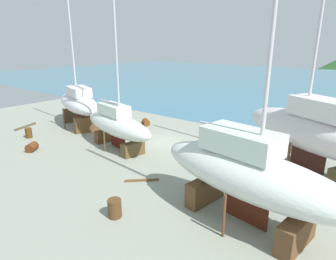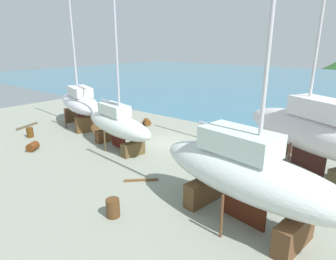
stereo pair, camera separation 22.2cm
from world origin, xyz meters
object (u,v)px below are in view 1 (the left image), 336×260
Objects in this scene: sailboat_large_starboard at (117,124)px; barrel_tipped_left at (32,147)px; worker at (231,178)px; sailboat_small_center at (79,103)px; sailboat_far_slipway at (247,173)px; barrel_tar_black at (115,208)px; barrel_rust_mid at (29,133)px; sailboat_mid_port at (312,131)px; barrel_blue_faded at (146,122)px.

barrel_tipped_left is (-4.58, -4.53, -1.60)m from sailboat_large_starboard.
worker is (10.02, -0.89, -1.05)m from sailboat_large_starboard.
sailboat_large_starboard is (7.47, -1.83, -0.39)m from sailboat_small_center.
sailboat_far_slipway is 6.28m from barrel_tar_black.
barrel_tar_black is 15.13m from barrel_rust_mid.
sailboat_large_starboard is (-12.53, -5.06, -0.64)m from sailboat_mid_port.
sailboat_mid_port is 9.92× the size of worker.
barrel_blue_faded is at bearing 127.28° from barrel_tar_black.
barrel_blue_faded is (-15.19, 1.07, -2.25)m from sailboat_mid_port.
sailboat_far_slipway is at bearing 35.42° from barrel_tar_black.
barrel_rust_mid reaches higher than barrel_blue_faded.
sailboat_small_center is 6.75m from barrel_blue_faded.
barrel_rust_mid is (-3.35, 1.43, 0.11)m from barrel_tipped_left.
sailboat_mid_port reaches higher than barrel_tipped_left.
sailboat_small_center is 17.76m from worker.
sailboat_large_starboard reaches higher than sailboat_small_center.
sailboat_large_starboard is at bearing -174.27° from sailboat_small_center.
barrel_tipped_left is at bearing -117.03° from worker.
sailboat_large_starboard is 10.12m from worker.
sailboat_small_center reaches higher than barrel_rust_mid.
sailboat_large_starboard is 16.60× the size of barrel_tipped_left.
barrel_rust_mid is (-0.46, -4.92, -1.89)m from sailboat_small_center.
barrel_rust_mid is at bearing -170.81° from sailboat_far_slipway.
sailboat_far_slipway reaches higher than sailboat_small_center.
barrel_blue_faded is 10.62m from barrel_rust_mid.
worker is (17.49, -2.72, -1.45)m from sailboat_small_center.
sailboat_far_slipway is 18.16× the size of barrel_blue_faded.
barrel_rust_mid is at bearing 156.89° from barrel_tipped_left.
worker is at bearing -169.35° from sailboat_small_center.
worker is 1.90× the size of barrel_tar_black.
sailboat_mid_port reaches higher than sailboat_small_center.
sailboat_mid_port reaches higher than barrel_blue_faded.
sailboat_far_slipway is 9.64× the size of worker.
sailboat_mid_port is 20.26m from sailboat_small_center.
sailboat_small_center is 19.74m from sailboat_far_slipway.
sailboat_far_slipway reaches higher than barrel_rust_mid.
sailboat_large_starboard is 0.88× the size of sailboat_far_slipway.
barrel_tipped_left is 3.65m from barrel_rust_mid.
barrel_blue_faded is 1.01× the size of barrel_tar_black.
sailboat_mid_port is 1.03× the size of sailboat_far_slipway.
sailboat_far_slipway reaches higher than barrel_tar_black.
sailboat_far_slipway is at bearing -32.16° from barrel_blue_faded.
sailboat_small_center is 0.91× the size of sailboat_large_starboard.
worker is (-1.67, 2.01, -1.54)m from sailboat_far_slipway.
barrel_blue_faded is at bearing -159.96° from worker.
sailboat_mid_port is at bearing 21.72° from barrel_rust_mid.
sailboat_large_starboard is 16.71× the size of barrel_rust_mid.
sailboat_far_slipway reaches higher than sailboat_large_starboard.
barrel_rust_mid reaches higher than barrel_tipped_left.
worker is 15.06m from barrel_tipped_left.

